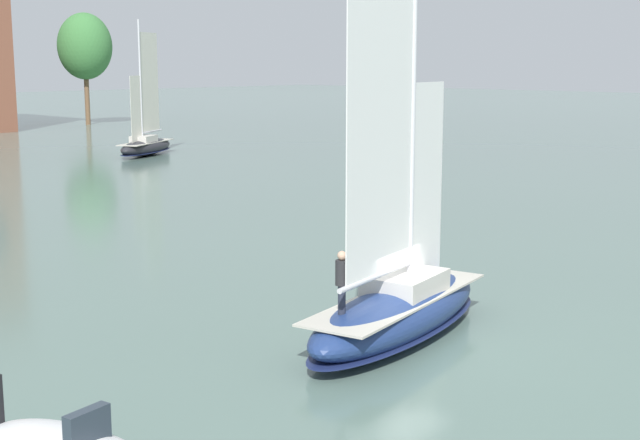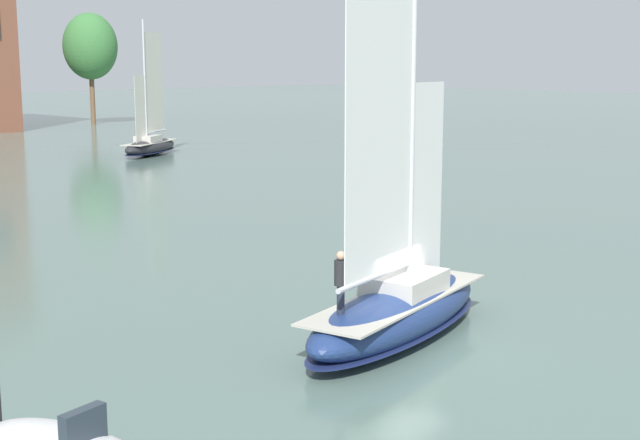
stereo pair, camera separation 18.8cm
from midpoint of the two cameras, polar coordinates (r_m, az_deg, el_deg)
ground_plane at (r=25.33m, az=4.77°, el=-7.52°), size 400.00×400.00×0.00m
tree_shore_center at (r=114.15m, az=-14.87°, el=10.68°), size 6.58×6.58×13.54m
sailboat_main at (r=25.06m, az=4.81°, el=-5.41°), size 8.96×4.02×11.91m
sailboat_moored_near_marina at (r=75.46m, az=-11.15°, el=4.77°), size 8.12×5.76×11.02m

